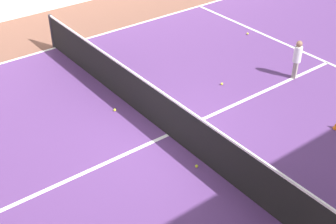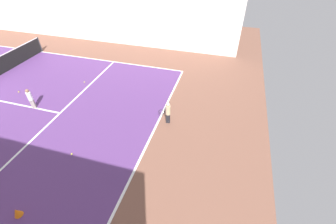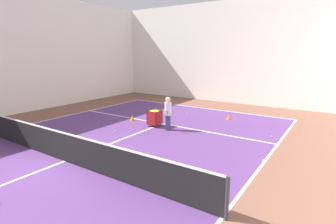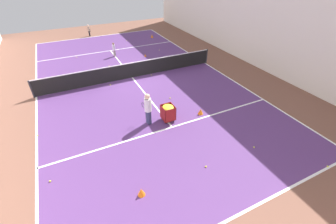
{
  "view_description": "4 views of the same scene",
  "coord_description": "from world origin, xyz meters",
  "px_view_note": "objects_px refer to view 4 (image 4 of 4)",
  "views": [
    {
      "loc": [
        -7.12,
        5.45,
        6.59
      ],
      "look_at": [
        0.0,
        0.0,
        0.66
      ],
      "focal_mm": 50.0,
      "sensor_mm": 36.0,
      "label": 1
    },
    {
      "loc": [
        -6.96,
        -13.83,
        7.22
      ],
      "look_at": [
        0.85,
        -11.59,
        0.64
      ],
      "focal_mm": 24.0,
      "sensor_mm": 36.0,
      "label": 2
    },
    {
      "loc": [
        7.95,
        -5.24,
        3.8
      ],
      "look_at": [
        0.9,
        5.32,
        0.93
      ],
      "focal_mm": 28.0,
      "sensor_mm": 36.0,
      "label": 3
    },
    {
      "loc": [
        3.95,
        13.79,
        6.84
      ],
      "look_at": [
        -0.07,
        5.51,
        0.51
      ],
      "focal_mm": 24.0,
      "sensor_mm": 36.0,
      "label": 4
    }
  ],
  "objects_px": {
    "player_near_baseline": "(89,30)",
    "training_cone_1": "(141,192)",
    "coach_at_net": "(148,107)",
    "child_midcourt": "(114,49)",
    "tennis_net": "(132,70)",
    "ball_cart": "(168,110)",
    "training_cone_0": "(152,36)"
  },
  "relations": [
    {
      "from": "player_near_baseline",
      "to": "training_cone_1",
      "type": "relative_size",
      "value": 3.72
    },
    {
      "from": "coach_at_net",
      "to": "child_midcourt",
      "type": "distance_m",
      "value": 9.92
    },
    {
      "from": "tennis_net",
      "to": "player_near_baseline",
      "type": "distance_m",
      "value": 11.6
    },
    {
      "from": "ball_cart",
      "to": "training_cone_0",
      "type": "bearing_deg",
      "value": -109.34
    },
    {
      "from": "coach_at_net",
      "to": "training_cone_1",
      "type": "xyz_separation_m",
      "value": [
        1.77,
        3.72,
        -0.81
      ]
    },
    {
      "from": "tennis_net",
      "to": "ball_cart",
      "type": "height_order",
      "value": "tennis_net"
    },
    {
      "from": "ball_cart",
      "to": "training_cone_1",
      "type": "distance_m",
      "value": 4.49
    },
    {
      "from": "child_midcourt",
      "to": "training_cone_1",
      "type": "distance_m",
      "value": 13.87
    },
    {
      "from": "child_midcourt",
      "to": "player_near_baseline",
      "type": "bearing_deg",
      "value": 162.96
    },
    {
      "from": "player_near_baseline",
      "to": "training_cone_0",
      "type": "height_order",
      "value": "player_near_baseline"
    },
    {
      "from": "player_near_baseline",
      "to": "training_cone_1",
      "type": "bearing_deg",
      "value": -11.72
    },
    {
      "from": "coach_at_net",
      "to": "ball_cart",
      "type": "xyz_separation_m",
      "value": [
        -0.97,
        0.2,
        -0.35
      ]
    },
    {
      "from": "player_near_baseline",
      "to": "tennis_net",
      "type": "bearing_deg",
      "value": -2.48
    },
    {
      "from": "coach_at_net",
      "to": "training_cone_1",
      "type": "relative_size",
      "value": 5.36
    },
    {
      "from": "ball_cart",
      "to": "training_cone_0",
      "type": "relative_size",
      "value": 2.61
    },
    {
      "from": "player_near_baseline",
      "to": "coach_at_net",
      "type": "xyz_separation_m",
      "value": [
        0.06,
        16.89,
        0.3
      ]
    },
    {
      "from": "training_cone_1",
      "to": "tennis_net",
      "type": "bearing_deg",
      "value": -106.49
    },
    {
      "from": "tennis_net",
      "to": "child_midcourt",
      "type": "xyz_separation_m",
      "value": [
        0.01,
        -4.57,
        0.1
      ]
    },
    {
      "from": "child_midcourt",
      "to": "training_cone_0",
      "type": "bearing_deg",
      "value": 102.64
    },
    {
      "from": "coach_at_net",
      "to": "training_cone_0",
      "type": "distance_m",
      "value": 14.69
    },
    {
      "from": "child_midcourt",
      "to": "training_cone_0",
      "type": "distance_m",
      "value": 6.09
    },
    {
      "from": "tennis_net",
      "to": "coach_at_net",
      "type": "bearing_deg",
      "value": 80.32
    },
    {
      "from": "child_midcourt",
      "to": "ball_cart",
      "type": "xyz_separation_m",
      "value": [
        -0.08,
        10.08,
        -0.04
      ]
    },
    {
      "from": "coach_at_net",
      "to": "training_cone_1",
      "type": "distance_m",
      "value": 4.2
    },
    {
      "from": "coach_at_net",
      "to": "tennis_net",
      "type": "bearing_deg",
      "value": -20.97
    },
    {
      "from": "child_midcourt",
      "to": "ball_cart",
      "type": "bearing_deg",
      "value": -23.34
    },
    {
      "from": "child_midcourt",
      "to": "training_cone_0",
      "type": "xyz_separation_m",
      "value": [
        -4.88,
        -3.61,
        -0.49
      ]
    },
    {
      "from": "training_cone_0",
      "to": "coach_at_net",
      "type": "bearing_deg",
      "value": 66.82
    },
    {
      "from": "player_near_baseline",
      "to": "ball_cart",
      "type": "xyz_separation_m",
      "value": [
        -0.91,
        17.08,
        -0.05
      ]
    },
    {
      "from": "player_near_baseline",
      "to": "training_cone_1",
      "type": "height_order",
      "value": "player_near_baseline"
    },
    {
      "from": "tennis_net",
      "to": "ball_cart",
      "type": "bearing_deg",
      "value": 90.7
    },
    {
      "from": "coach_at_net",
      "to": "child_midcourt",
      "type": "bearing_deg",
      "value": -16.46
    }
  ]
}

